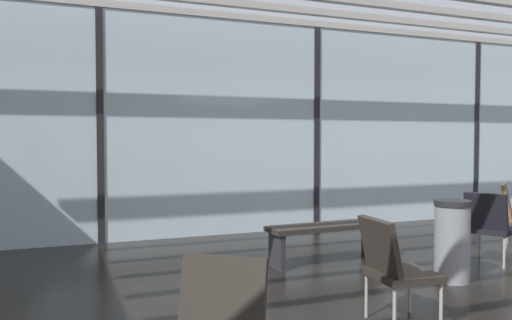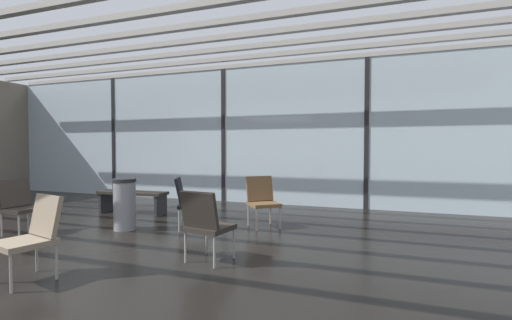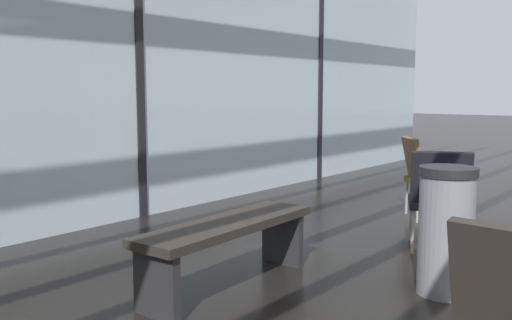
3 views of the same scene
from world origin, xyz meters
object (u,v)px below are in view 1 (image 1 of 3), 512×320
Objects in this scene: waiting_bench at (326,233)px; parked_airplane at (170,110)px; lounge_chair_0 at (393,264)px; trash_bin at (452,241)px; lounge_chair_4 at (489,223)px.

parked_airplane is at bearing 90.37° from waiting_bench.
parked_airplane is at bearing 3.13° from lounge_chair_0.
lounge_chair_0 is 0.57× the size of waiting_bench.
trash_bin is (1.20, -8.34, -1.80)m from parked_airplane.
parked_airplane reaches higher than trash_bin.
waiting_bench is 1.76× the size of trash_bin.
lounge_chair_0 is at bearing -149.02° from trash_bin.
parked_airplane is 8.39m from lounge_chair_4.
lounge_chair_4 is at bearing -74.78° from parked_airplane.
trash_bin is at bearing -81.82° from parked_airplane.
waiting_bench is (-1.78, 0.78, -0.13)m from lounge_chair_4.
lounge_chair_4 is 1.01× the size of trash_bin.
lounge_chair_0 is at bearing -90.97° from parked_airplane.
parked_airplane is 9.57× the size of waiting_bench.
trash_bin is at bearing 88.13° from lounge_chair_4.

